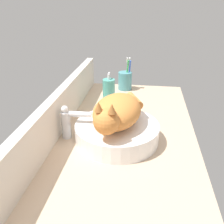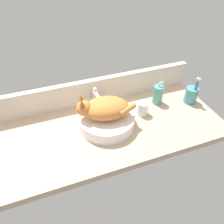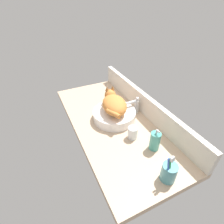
{
  "view_description": "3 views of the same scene",
  "coord_description": "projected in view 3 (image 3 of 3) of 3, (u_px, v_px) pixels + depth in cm",
  "views": [
    {
      "loc": [
        -84.89,
        -7.35,
        51.11
      ],
      "look_at": [
        0.51,
        4.6,
        10.48
      ],
      "focal_mm": 40.0,
      "sensor_mm": 36.0,
      "label": 1
    },
    {
      "loc": [
        -31.2,
        -84.86,
        87.16
      ],
      "look_at": [
        0.27,
        1.16,
        9.69
      ],
      "focal_mm": 35.0,
      "sensor_mm": 36.0,
      "label": 2
    },
    {
      "loc": [
        91.72,
        -44.81,
        82.06
      ],
      "look_at": [
        -0.21,
        -0.83,
        8.58
      ],
      "focal_mm": 28.0,
      "sensor_mm": 36.0,
      "label": 3
    }
  ],
  "objects": [
    {
      "name": "ground_plane",
      "position": [
        113.0,
        123.0,
        1.32
      ],
      "size": [
        127.43,
        57.22,
        4.0
      ],
      "primitive_type": "cube",
      "color": "tan"
    },
    {
      "name": "toothbrush_cup",
      "position": [
        169.0,
        172.0,
        0.89
      ],
      "size": [
        7.96,
        7.96,
        18.71
      ],
      "color": "teal",
      "rests_on": "ground_plane"
    },
    {
      "name": "sink_basin",
      "position": [
        114.0,
        115.0,
        1.31
      ],
      "size": [
        31.84,
        31.84,
        6.95
      ],
      "primitive_type": "cylinder",
      "color": "white",
      "rests_on": "ground_plane"
    },
    {
      "name": "cat",
      "position": [
        114.0,
        104.0,
        1.27
      ],
      "size": [
        31.53,
        21.19,
        14.0
      ],
      "color": "orange",
      "rests_on": "sink_basin"
    },
    {
      "name": "faucet",
      "position": [
        135.0,
        104.0,
        1.36
      ],
      "size": [
        3.6,
        11.83,
        13.6
      ],
      "color": "silver",
      "rests_on": "ground_plane"
    },
    {
      "name": "soap_dispenser",
      "position": [
        155.0,
        141.0,
        1.05
      ],
      "size": [
        6.3,
        6.3,
        15.5
      ],
      "color": "teal",
      "rests_on": "ground_plane"
    },
    {
      "name": "backsplash_panel",
      "position": [
        144.0,
        104.0,
        1.35
      ],
      "size": [
        127.43,
        3.6,
        16.06
      ],
      "primitive_type": "cube",
      "color": "silver",
      "rests_on": "ground_plane"
    },
    {
      "name": "water_glass",
      "position": [
        133.0,
        133.0,
        1.15
      ],
      "size": [
        6.43,
        6.43,
        8.32
      ],
      "color": "white",
      "rests_on": "ground_plane"
    }
  ]
}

